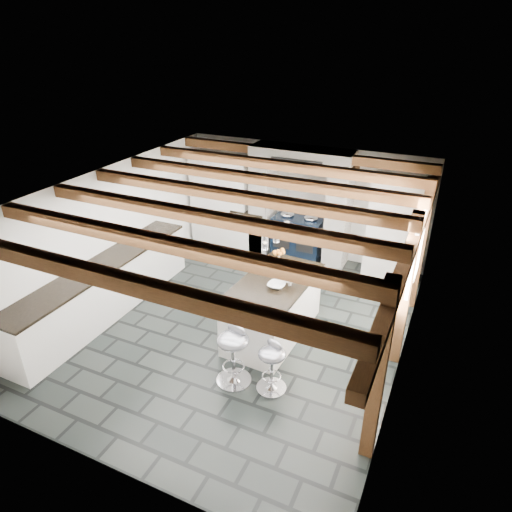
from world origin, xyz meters
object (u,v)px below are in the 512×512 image
at_px(range_cooker, 298,237).
at_px(bar_stool_far, 234,349).
at_px(bar_stool_near, 272,361).
at_px(kitchen_island, 273,308).

relative_size(range_cooker, bar_stool_far, 1.13).
bearing_deg(bar_stool_near, range_cooker, 125.27).
bearing_deg(range_cooker, bar_stool_near, -74.70).
xyz_separation_m(kitchen_island, bar_stool_near, (0.48, -1.15, -0.01)).
distance_m(bar_stool_near, bar_stool_far, 0.54).
xyz_separation_m(range_cooker, bar_stool_far, (0.51, -3.87, 0.08)).
bearing_deg(bar_stool_far, kitchen_island, 100.58).
bearing_deg(range_cooker, bar_stool_far, -82.44).
distance_m(range_cooker, kitchen_island, 2.70).
relative_size(kitchen_island, bar_stool_far, 2.16).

